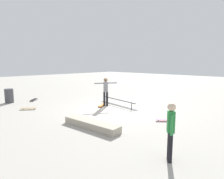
% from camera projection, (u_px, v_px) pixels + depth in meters
% --- Properties ---
extents(ground_plane, '(60.00, 60.00, 0.00)m').
position_uv_depth(ground_plane, '(115.00, 109.00, 10.37)').
color(ground_plane, '#ADA89E').
extents(grind_rail, '(3.03, 0.64, 0.37)m').
position_uv_depth(grind_rail, '(118.00, 103.00, 11.11)').
color(grind_rail, black).
rests_on(grind_rail, ground_plane).
extents(skate_ledge, '(2.60, 0.74, 0.26)m').
position_uv_depth(skate_ledge, '(91.00, 124.00, 7.34)').
color(skate_ledge, '#B2A893').
rests_on(skate_ledge, ground_plane).
extents(skater_main, '(0.72, 1.17, 1.63)m').
position_uv_depth(skater_main, '(106.00, 90.00, 10.89)').
color(skater_main, black).
rests_on(skater_main, ground_plane).
extents(skateboard_main, '(0.53, 0.81, 0.09)m').
position_uv_depth(skateboard_main, '(102.00, 105.00, 10.94)').
color(skateboard_main, orange).
rests_on(skateboard_main, ground_plane).
extents(bystander_green_shirt, '(0.26, 0.32, 1.51)m').
position_uv_depth(bystander_green_shirt, '(171.00, 129.00, 4.75)').
color(bystander_green_shirt, black).
rests_on(bystander_green_shirt, ground_plane).
extents(loose_skateboard_pink, '(0.73, 0.68, 0.09)m').
position_uv_depth(loose_skateboard_pink, '(165.00, 119.00, 8.17)').
color(loose_skateboard_pink, '#E05993').
rests_on(loose_skateboard_pink, ground_plane).
extents(loose_skateboard_black, '(0.69, 0.72, 0.09)m').
position_uv_depth(loose_skateboard_black, '(34.00, 99.00, 12.57)').
color(loose_skateboard_black, black).
rests_on(loose_skateboard_black, ground_plane).
extents(loose_skateboard_natural, '(0.64, 0.76, 0.09)m').
position_uv_depth(loose_skateboard_natural, '(29.00, 108.00, 10.17)').
color(loose_skateboard_natural, tan).
rests_on(loose_skateboard_natural, ground_plane).
extents(trash_bin, '(0.51, 0.51, 0.88)m').
position_uv_depth(trash_bin, '(9.00, 96.00, 11.84)').
color(trash_bin, '#47474C').
rests_on(trash_bin, ground_plane).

